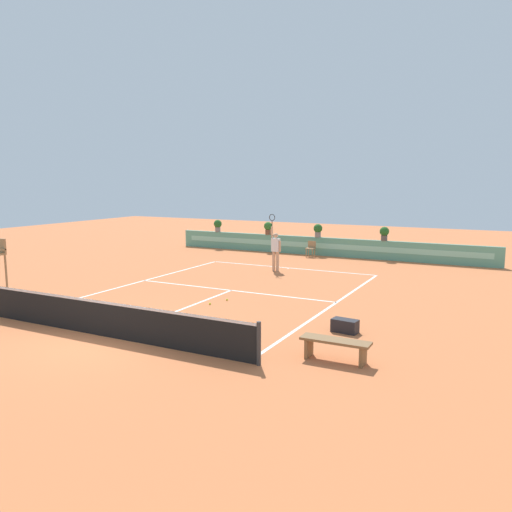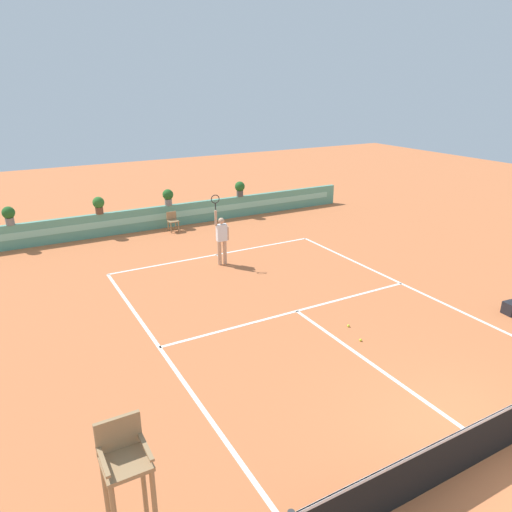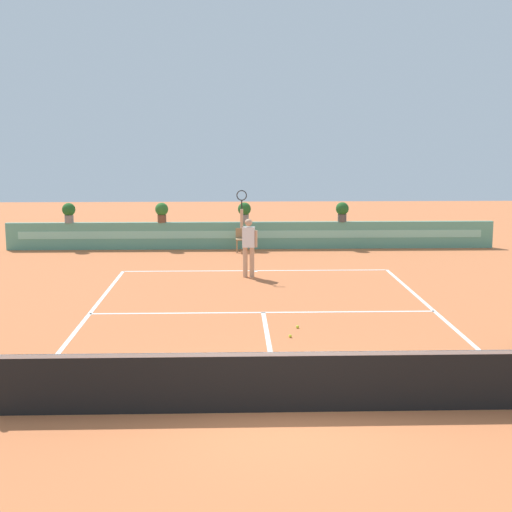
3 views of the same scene
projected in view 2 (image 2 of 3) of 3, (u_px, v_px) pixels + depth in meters
ground_plane at (305, 317)px, 13.44m from camera, size 60.00×60.00×0.00m
court_lines at (291, 307)px, 14.03m from camera, size 8.32×11.94×0.01m
net at (502, 429)px, 8.35m from camera, size 8.92×0.10×1.00m
back_wall_barrier at (175, 215)px, 21.79m from camera, size 18.00×0.21×1.00m
umpire_chair at (126, 477)px, 6.27m from camera, size 0.60×0.60×2.14m
ball_kid_chair at (173, 221)px, 21.02m from camera, size 0.44×0.44×0.85m
tennis_player at (222, 237)px, 16.96m from camera, size 0.62×0.26×2.58m
tennis_ball_near_baseline at (361, 340)px, 12.16m from camera, size 0.07×0.07×0.07m
tennis_ball_mid_court at (348, 326)px, 12.87m from camera, size 0.07×0.07×0.07m
potted_plant_right at (240, 188)px, 23.01m from camera, size 0.48×0.48×0.72m
potted_plant_left at (99, 204)px, 19.96m from camera, size 0.48×0.48×0.72m
potted_plant_far_left at (9, 214)px, 18.40m from camera, size 0.48×0.48×0.72m
potted_plant_centre at (168, 196)px, 21.35m from camera, size 0.48×0.48×0.72m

